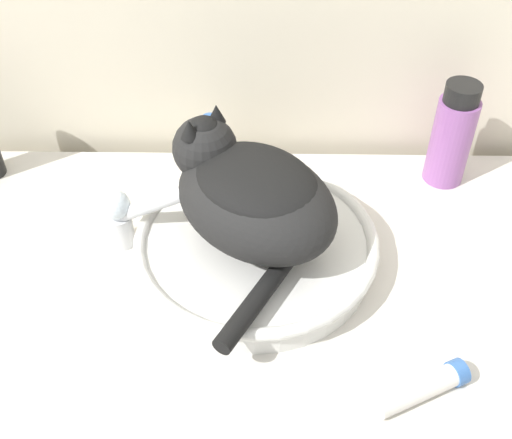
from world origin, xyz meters
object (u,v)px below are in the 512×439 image
(cat, at_px, (250,193))
(faucet, at_px, (128,214))
(deodorant_stick, at_px, (211,146))
(cream_tube, at_px, (423,388))
(mouthwash_bottle, at_px, (452,136))

(cat, relative_size, faucet, 2.47)
(cat, bearing_deg, deodorant_stick, -28.42)
(cream_tube, bearing_deg, mouthwash_bottle, 75.58)
(cat, distance_m, mouthwash_bottle, 0.42)
(faucet, relative_size, deodorant_stick, 1.17)
(cat, relative_size, mouthwash_bottle, 1.99)
(cat, bearing_deg, mouthwash_bottle, -106.77)
(mouthwash_bottle, bearing_deg, deodorant_stick, 180.00)
(cream_tube, bearing_deg, cat, 132.98)
(mouthwash_bottle, distance_m, cream_tube, 0.49)
(cat, distance_m, deodorant_stick, 0.24)
(mouthwash_bottle, height_order, cream_tube, mouthwash_bottle)
(deodorant_stick, distance_m, cream_tube, 0.56)
(mouthwash_bottle, relative_size, cream_tube, 1.45)
(faucet, height_order, cream_tube, faucet)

